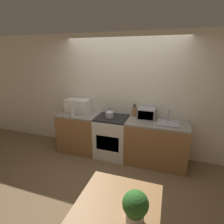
{
  "coord_description": "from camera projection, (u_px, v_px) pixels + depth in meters",
  "views": [
    {
      "loc": [
        0.94,
        -2.6,
        2.15
      ],
      "look_at": [
        -0.12,
        0.6,
        1.05
      ],
      "focal_mm": 28.0,
      "sensor_mm": 36.0,
      "label": 1
    }
  ],
  "objects": [
    {
      "name": "kettle",
      "position": [
        110.0,
        113.0,
        3.67
      ],
      "size": [
        0.17,
        0.17,
        0.2
      ],
      "color": "#B7B7BC",
      "rests_on": "stove_range"
    },
    {
      "name": "knife_block",
      "position": [
        134.0,
        111.0,
        3.74
      ],
      "size": [
        0.08,
        0.06,
        0.26
      ],
      "color": "#9E7042",
      "rests_on": "counter_right_run"
    },
    {
      "name": "sink_basin",
      "position": [
        168.0,
        123.0,
        3.36
      ],
      "size": [
        0.42,
        0.37,
        0.24
      ],
      "color": "#999BA0",
      "rests_on": "counter_right_run"
    },
    {
      "name": "stove_range",
      "position": [
        112.0,
        137.0,
        3.83
      ],
      "size": [
        0.68,
        0.62,
        0.9
      ],
      "color": "silver",
      "rests_on": "ground_plane"
    },
    {
      "name": "dining_table",
      "position": [
        118.0,
        211.0,
        1.76
      ],
      "size": [
        0.82,
        0.79,
        0.76
      ],
      "color": "#9E7042",
      "rests_on": "ground_plane"
    },
    {
      "name": "counter_left_run",
      "position": [
        80.0,
        132.0,
        4.07
      ],
      "size": [
        0.9,
        0.62,
        0.9
      ],
      "color": "olive",
      "rests_on": "ground_plane"
    },
    {
      "name": "toaster_oven",
      "position": [
        146.0,
        113.0,
        3.58
      ],
      "size": [
        0.35,
        0.29,
        0.22
      ],
      "color": "#999BA0",
      "rests_on": "counter_right_run"
    },
    {
      "name": "microwave",
      "position": [
        78.0,
        105.0,
        4.02
      ],
      "size": [
        0.55,
        0.32,
        0.29
      ],
      "color": "silver",
      "rests_on": "counter_left_run"
    },
    {
      "name": "potted_plant",
      "position": [
        135.0,
        206.0,
        1.49
      ],
      "size": [
        0.23,
        0.23,
        0.31
      ],
      "color": "beige",
      "rests_on": "dining_table"
    },
    {
      "name": "bottle",
      "position": [
        72.0,
        113.0,
        3.72
      ],
      "size": [
        0.08,
        0.08,
        0.21
      ],
      "color": "silver",
      "rests_on": "counter_left_run"
    },
    {
      "name": "ground_plane",
      "position": [
        108.0,
        175.0,
        3.29
      ],
      "size": [
        16.0,
        16.0,
        0.0
      ],
      "primitive_type": "plane",
      "color": "brown"
    },
    {
      "name": "counter_right_run",
      "position": [
        156.0,
        143.0,
        3.55
      ],
      "size": [
        1.2,
        0.62,
        0.9
      ],
      "color": "olive",
      "rests_on": "ground_plane"
    },
    {
      "name": "wall_back",
      "position": [
        123.0,
        96.0,
        3.83
      ],
      "size": [
        10.0,
        0.06,
        2.6
      ],
      "color": "silver",
      "rests_on": "ground_plane"
    }
  ]
}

